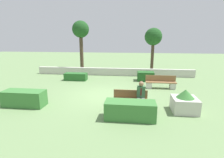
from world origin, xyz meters
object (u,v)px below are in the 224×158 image
bench_front (130,102)px  tree_center_left (153,38)px  bench_left_side (161,83)px  person_seated_man (141,94)px  planter_corner_left (185,102)px  tree_leftmost (81,32)px

bench_front → tree_center_left: tree_center_left is taller
bench_front → tree_center_left: size_ratio=0.39×
bench_left_side → bench_front: bearing=-129.6°
bench_left_side → person_seated_man: size_ratio=1.49×
bench_left_side → planter_corner_left: planter_corner_left is taller
person_seated_man → tree_center_left: bearing=81.1°
person_seated_man → tree_center_left: size_ratio=0.32×
planter_corner_left → tree_center_left: 9.32m
tree_center_left → bench_front: bearing=-102.1°
person_seated_man → tree_leftmost: tree_leftmost is taller
person_seated_man → bench_front: bearing=164.9°
bench_left_side → person_seated_man: (-1.48, -3.77, 0.41)m
bench_left_side → tree_leftmost: size_ratio=0.41×
bench_left_side → planter_corner_left: (0.50, -3.79, 0.13)m
bench_front → bench_left_side: 4.14m
person_seated_man → tree_center_left: tree_center_left is taller
bench_left_side → tree_leftmost: tree_leftmost is taller
bench_front → planter_corner_left: bearing=-3.6°
bench_left_side → tree_center_left: 5.87m
bench_front → planter_corner_left: planter_corner_left is taller
bench_front → person_seated_man: 0.67m
tree_leftmost → tree_center_left: bearing=1.9°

